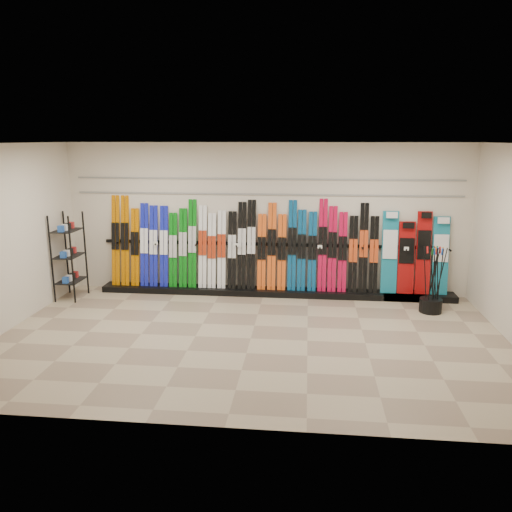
# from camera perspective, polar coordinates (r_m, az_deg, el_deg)

# --- Properties ---
(floor) EXTENTS (8.00, 8.00, 0.00)m
(floor) POSITION_cam_1_polar(r_m,az_deg,el_deg) (7.96, -0.60, -9.40)
(floor) COLOR gray
(floor) RESTS_ON ground
(back_wall) EXTENTS (8.00, 0.00, 8.00)m
(back_wall) POSITION_cam_1_polar(r_m,az_deg,el_deg) (9.95, 1.01, 4.22)
(back_wall) COLOR beige
(back_wall) RESTS_ON floor
(left_wall) EXTENTS (0.00, 5.00, 5.00)m
(left_wall) POSITION_cam_1_polar(r_m,az_deg,el_deg) (8.89, -27.18, 1.64)
(left_wall) COLOR beige
(left_wall) RESTS_ON floor
(ceiling) EXTENTS (8.00, 8.00, 0.00)m
(ceiling) POSITION_cam_1_polar(r_m,az_deg,el_deg) (7.34, -0.66, 12.75)
(ceiling) COLOR silver
(ceiling) RESTS_ON back_wall
(ski_rack_base) EXTENTS (8.00, 0.40, 0.12)m
(ski_rack_base) POSITION_cam_1_polar(r_m,az_deg,el_deg) (10.05, 2.15, -4.14)
(ski_rack_base) COLOR black
(ski_rack_base) RESTS_ON floor
(skis) EXTENTS (5.38, 0.29, 1.83)m
(skis) POSITION_cam_1_polar(r_m,az_deg,el_deg) (9.97, -1.78, 0.95)
(skis) COLOR #BF6700
(skis) RESTS_ON ski_rack_base
(snowboards) EXTENTS (1.27, 0.25, 1.59)m
(snowboards) POSITION_cam_1_polar(r_m,az_deg,el_deg) (10.11, 17.67, 0.15)
(snowboards) COLOR #14728C
(snowboards) RESTS_ON ski_rack_base
(accessory_rack) EXTENTS (0.40, 0.60, 1.68)m
(accessory_rack) POSITION_cam_1_polar(r_m,az_deg,el_deg) (10.34, -20.59, -0.03)
(accessory_rack) COLOR black
(accessory_rack) RESTS_ON floor
(pole_bin) EXTENTS (0.40, 0.40, 0.25)m
(pole_bin) POSITION_cam_1_polar(r_m,az_deg,el_deg) (9.60, 19.32, -5.35)
(pole_bin) COLOR black
(pole_bin) RESTS_ON floor
(ski_poles) EXTENTS (0.40, 0.28, 1.18)m
(ski_poles) POSITION_cam_1_polar(r_m,az_deg,el_deg) (9.47, 19.67, -2.56)
(ski_poles) COLOR black
(ski_poles) RESTS_ON pole_bin
(slatwall_rail_0) EXTENTS (7.60, 0.02, 0.03)m
(slatwall_rail_0) POSITION_cam_1_polar(r_m,az_deg,el_deg) (9.87, 1.01, 7.07)
(slatwall_rail_0) COLOR gray
(slatwall_rail_0) RESTS_ON back_wall
(slatwall_rail_1) EXTENTS (7.60, 0.02, 0.03)m
(slatwall_rail_1) POSITION_cam_1_polar(r_m,az_deg,el_deg) (9.84, 1.02, 8.80)
(slatwall_rail_1) COLOR gray
(slatwall_rail_1) RESTS_ON back_wall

